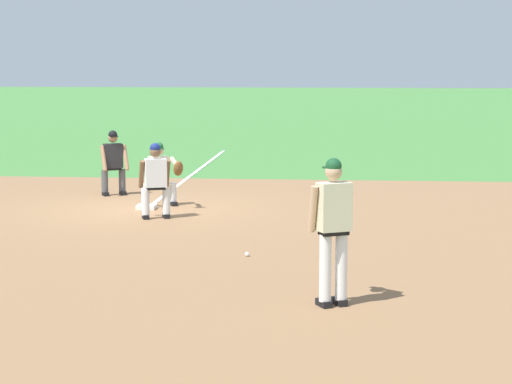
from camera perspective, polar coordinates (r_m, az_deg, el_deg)
name	(u,v)px	position (r m, az deg, el deg)	size (l,w,h in m)	color
ground_plane	(147,209)	(20.45, -6.27, -0.98)	(160.00, 160.00, 0.00)	#47843D
infield_dirt_patch	(217,246)	(16.40, -2.23, -3.10)	(18.00, 18.00, 0.01)	#936B47
foul_line_stripe	(194,173)	(26.63, -3.55, 1.10)	(12.67, 0.10, 0.00)	white
first_base_bag	(147,207)	(20.45, -6.27, -0.86)	(0.38, 0.38, 0.09)	white
baseball	(247,254)	(15.54, -0.51, -3.58)	(0.07, 0.07, 0.07)	white
pitcher	(333,222)	(12.35, 4.45, -1.74)	(0.83, 0.59, 1.86)	black
first_baseman	(161,172)	(20.66, -5.48, 1.17)	(0.84, 0.99, 1.34)	black
baserunner	(156,178)	(19.12, -5.76, 0.81)	(0.57, 0.67, 1.46)	black
umpire	(113,160)	(22.49, -8.16, 1.81)	(0.61, 0.67, 1.46)	black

